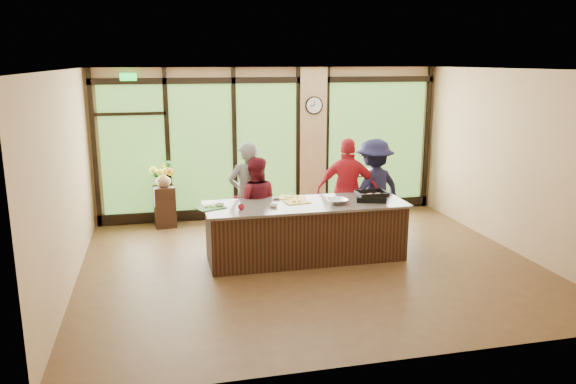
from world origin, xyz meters
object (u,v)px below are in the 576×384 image
island_base (305,232)px  cook_left (247,195)px  roasting_pan (371,198)px  flower_stand (165,206)px  cook_right (374,189)px  bar_cart (360,187)px

island_base → cook_left: bearing=135.1°
roasting_pan → flower_stand: roasting_pan is taller
island_base → flower_stand: size_ratio=3.95×
cook_right → bar_cart: 1.68m
island_base → flower_stand: island_base is taller
island_base → roasting_pan: 1.20m
cook_right → flower_stand: 3.99m
island_base → bar_cart: 2.97m
roasting_pan → cook_left: bearing=174.3°
cook_left → cook_right: (2.26, -0.05, -0.01)m
cook_left → bar_cart: size_ratio=1.93×
cook_left → flower_stand: (-1.36, 1.56, -0.52)m
cook_left → flower_stand: 2.13m
roasting_pan → flower_stand: size_ratio=0.60×
island_base → cook_left: (-0.81, 0.80, 0.47)m
flower_stand → bar_cart: bearing=-5.1°
roasting_pan → flower_stand: (-3.24, 2.44, -0.57)m
island_base → cook_left: cook_left is taller
bar_cart → cook_right: bearing=-100.3°
cook_left → roasting_pan: 2.08m
island_base → flower_stand: bearing=132.6°
cook_left → cook_right: bearing=167.9°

